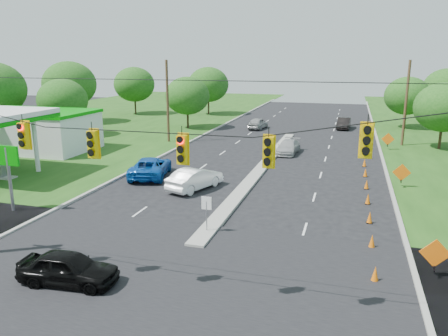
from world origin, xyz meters
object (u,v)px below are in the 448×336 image
(black_sedan, at_px, (68,268))
(white_sedan, at_px, (195,179))
(gas_station, at_px, (22,128))
(blue_pickup, at_px, (151,167))

(black_sedan, height_order, white_sedan, white_sedan)
(gas_station, bearing_deg, white_sedan, -18.31)
(black_sedan, relative_size, blue_pickup, 0.73)
(white_sedan, bearing_deg, gas_station, 1.18)
(black_sedan, xyz_separation_m, white_sedan, (0.38, 14.28, 0.07))
(black_sedan, bearing_deg, blue_pickup, 9.59)
(black_sedan, distance_m, blue_pickup, 17.07)
(gas_station, distance_m, blue_pickup, 16.41)
(blue_pickup, bearing_deg, gas_station, -28.94)
(white_sedan, relative_size, blue_pickup, 0.83)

